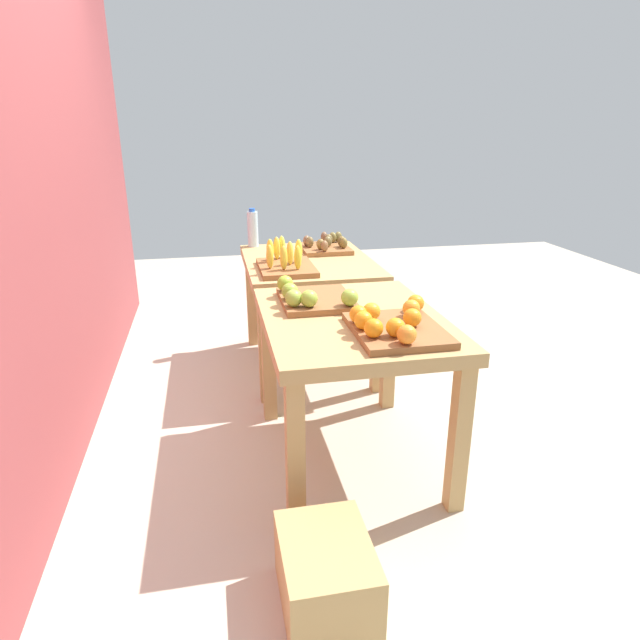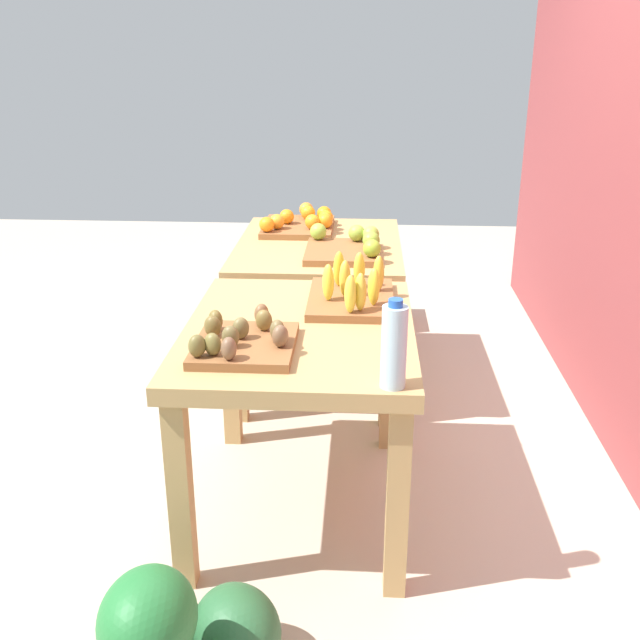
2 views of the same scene
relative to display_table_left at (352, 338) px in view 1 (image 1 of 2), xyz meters
name	(u,v)px [view 1 (image 1 of 2)]	position (x,y,z in m)	size (l,w,h in m)	color
ground_plane	(326,403)	(0.56, 0.00, -0.63)	(8.00, 8.00, 0.00)	#B8AB97
back_wall	(36,137)	(0.56, 1.35, 0.87)	(4.40, 0.12, 3.00)	brown
display_table_left	(352,338)	(0.00, 0.00, 0.00)	(1.04, 0.80, 0.74)	tan
display_table_right	(308,275)	(1.12, 0.00, 0.00)	(1.04, 0.80, 0.74)	tan
orange_bin	(394,325)	(-0.25, -0.11, 0.15)	(0.46, 0.39, 0.11)	brown
apple_bin	(312,298)	(0.19, 0.15, 0.14)	(0.40, 0.35, 0.11)	brown
banana_crate	(285,262)	(0.88, 0.18, 0.15)	(0.44, 0.32, 0.17)	brown
kiwi_bin	(326,246)	(1.35, -0.16, 0.14)	(0.37, 0.32, 0.10)	brown
water_bottle	(253,229)	(1.58, 0.31, 0.23)	(0.07, 0.07, 0.27)	silver
watermelon_pile	(320,298)	(2.03, -0.26, -0.45)	(0.59, 0.59, 0.50)	#376A2B
cardboard_produce_box	(326,575)	(-0.85, 0.30, -0.50)	(0.40, 0.30, 0.26)	tan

